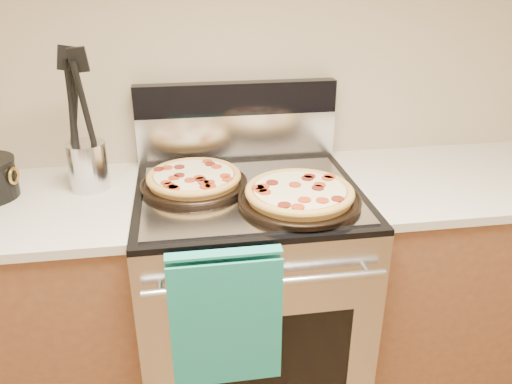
{
  "coord_description": "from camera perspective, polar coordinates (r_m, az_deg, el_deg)",
  "views": [
    {
      "loc": [
        -0.21,
        0.12,
        1.62
      ],
      "look_at": [
        0.01,
        1.55,
        0.96
      ],
      "focal_mm": 35.0,
      "sensor_mm": 36.0,
      "label": 1
    }
  ],
  "objects": [
    {
      "name": "wall_back",
      "position": [
        1.91,
        -2.51,
        16.49
      ],
      "size": [
        4.0,
        0.0,
        4.0
      ],
      "primitive_type": "plane",
      "rotation": [
        1.57,
        0.0,
        0.0
      ],
      "color": "#BFAE8A",
      "rests_on": "ground"
    },
    {
      "name": "range_body",
      "position": [
        1.94,
        -0.79,
        -12.55
      ],
      "size": [
        0.76,
        0.68,
        0.9
      ],
      "primitive_type": "cube",
      "color": "#B7B7BC",
      "rests_on": "ground"
    },
    {
      "name": "oven_window",
      "position": [
        1.69,
        0.93,
        -19.39
      ],
      "size": [
        0.56,
        0.01,
        0.4
      ],
      "primitive_type": "cube",
      "color": "black",
      "rests_on": "range_body"
    },
    {
      "name": "cooktop",
      "position": [
        1.7,
        -0.88,
        -0.11
      ],
      "size": [
        0.76,
        0.68,
        0.02
      ],
      "primitive_type": "cube",
      "color": "black",
      "rests_on": "range_body"
    },
    {
      "name": "backsplash_lower",
      "position": [
        1.95,
        -2.19,
        6.37
      ],
      "size": [
        0.76,
        0.06,
        0.18
      ],
      "primitive_type": "cube",
      "color": "silver",
      "rests_on": "cooktop"
    },
    {
      "name": "backsplash_upper",
      "position": [
        1.9,
        -2.26,
        10.65
      ],
      "size": [
        0.76,
        0.06,
        0.12
      ],
      "primitive_type": "cube",
      "color": "black",
      "rests_on": "backsplash_lower"
    },
    {
      "name": "oven_handle",
      "position": [
        1.43,
        1.3,
        -10.4
      ],
      "size": [
        0.7,
        0.03,
        0.03
      ],
      "primitive_type": "cylinder",
      "rotation": [
        0.0,
        1.57,
        0.0
      ],
      "color": "silver",
      "rests_on": "range_body"
    },
    {
      "name": "dish_towel",
      "position": [
        1.48,
        -3.46,
        -13.97
      ],
      "size": [
        0.32,
        0.05,
        0.42
      ],
      "primitive_type": null,
      "color": "teal",
      "rests_on": "oven_handle"
    },
    {
      "name": "foil_sheet",
      "position": [
        1.66,
        -0.73,
        -0.13
      ],
      "size": [
        0.7,
        0.55,
        0.01
      ],
      "primitive_type": "cube",
      "color": "gray",
      "rests_on": "cooktop"
    },
    {
      "name": "cabinet_left",
      "position": [
        2.07,
        -26.6,
        -13.28
      ],
      "size": [
        1.0,
        0.62,
        0.88
      ],
      "primitive_type": "cube",
      "color": "brown",
      "rests_on": "ground"
    },
    {
      "name": "cabinet_right",
      "position": [
        2.24,
        22.31,
        -9.27
      ],
      "size": [
        1.0,
        0.62,
        0.88
      ],
      "primitive_type": "cube",
      "color": "brown",
      "rests_on": "ground"
    },
    {
      "name": "countertop_right",
      "position": [
        2.04,
        24.35,
        1.48
      ],
      "size": [
        1.02,
        0.64,
        0.03
      ],
      "primitive_type": "cube",
      "color": "beige",
      "rests_on": "cabinet_right"
    },
    {
      "name": "pepperoni_pizza_back",
      "position": [
        1.72,
        -7.1,
        1.44
      ],
      "size": [
        0.44,
        0.44,
        0.05
      ],
      "primitive_type": null,
      "rotation": [
        0.0,
        0.0,
        -0.26
      ],
      "color": "#AB7C34",
      "rests_on": "foil_sheet"
    },
    {
      "name": "pepperoni_pizza_front",
      "position": [
        1.59,
        4.99,
        -0.34
      ],
      "size": [
        0.45,
        0.45,
        0.05
      ],
      "primitive_type": null,
      "rotation": [
        0.0,
        0.0,
        0.18
      ],
      "color": "#AB7C34",
      "rests_on": "foil_sheet"
    },
    {
      "name": "utensil_crock",
      "position": [
        1.8,
        -18.64,
        2.86
      ],
      "size": [
        0.17,
        0.17,
        0.17
      ],
      "primitive_type": "cylinder",
      "rotation": [
        0.0,
        0.0,
        0.42
      ],
      "color": "silver",
      "rests_on": "countertop_left"
    }
  ]
}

